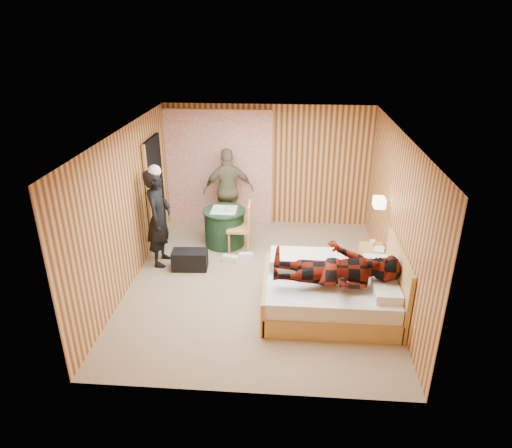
# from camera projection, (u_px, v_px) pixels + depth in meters

# --- Properties ---
(floor) EXTENTS (4.20, 5.00, 0.01)m
(floor) POSITION_uv_depth(u_px,v_px,m) (259.00, 281.00, 7.62)
(floor) COLOR tan
(floor) RESTS_ON ground
(ceiling) EXTENTS (4.20, 5.00, 0.01)m
(ceiling) POSITION_uv_depth(u_px,v_px,m) (259.00, 133.00, 6.60)
(ceiling) COLOR white
(ceiling) RESTS_ON wall_back
(wall_back) EXTENTS (4.20, 0.02, 2.50)m
(wall_back) POSITION_uv_depth(u_px,v_px,m) (268.00, 166.00, 9.38)
(wall_back) COLOR #E9A959
(wall_back) RESTS_ON floor
(wall_left) EXTENTS (0.02, 5.00, 2.50)m
(wall_left) POSITION_uv_depth(u_px,v_px,m) (128.00, 209.00, 7.25)
(wall_left) COLOR #E9A959
(wall_left) RESTS_ON floor
(wall_right) EXTENTS (0.02, 5.00, 2.50)m
(wall_right) POSITION_uv_depth(u_px,v_px,m) (396.00, 216.00, 6.96)
(wall_right) COLOR #E9A959
(wall_right) RESTS_ON floor
(curtain) EXTENTS (2.20, 0.08, 2.40)m
(curtain) POSITION_uv_depth(u_px,v_px,m) (219.00, 168.00, 9.41)
(curtain) COLOR silver
(curtain) RESTS_ON floor
(doorway) EXTENTS (0.06, 0.90, 2.05)m
(doorway) POSITION_uv_depth(u_px,v_px,m) (156.00, 192.00, 8.62)
(doorway) COLOR black
(doorway) RESTS_ON floor
(wall_lamp) EXTENTS (0.26, 0.24, 0.16)m
(wall_lamp) POSITION_uv_depth(u_px,v_px,m) (380.00, 202.00, 7.36)
(wall_lamp) COLOR gold
(wall_lamp) RESTS_ON wall_right
(bed) EXTENTS (1.96, 1.51, 1.04)m
(bed) POSITION_uv_depth(u_px,v_px,m) (331.00, 292.00, 6.78)
(bed) COLOR #ECB560
(bed) RESTS_ON floor
(nightstand) EXTENTS (0.41, 0.55, 0.53)m
(nightstand) POSITION_uv_depth(u_px,v_px,m) (372.00, 262.00, 7.64)
(nightstand) COLOR #ECB560
(nightstand) RESTS_ON floor
(round_table) EXTENTS (0.81, 0.81, 0.72)m
(round_table) POSITION_uv_depth(u_px,v_px,m) (225.00, 227.00, 8.75)
(round_table) COLOR #1C3D26
(round_table) RESTS_ON floor
(chair_far) EXTENTS (0.47, 0.47, 0.93)m
(chair_far) POSITION_uv_depth(u_px,v_px,m) (228.00, 206.00, 9.27)
(chair_far) COLOR #ECB560
(chair_far) RESTS_ON floor
(chair_near) EXTENTS (0.44, 0.44, 0.96)m
(chair_near) POSITION_uv_depth(u_px,v_px,m) (244.00, 224.00, 8.41)
(chair_near) COLOR #ECB560
(chair_near) RESTS_ON floor
(duffel_bag) EXTENTS (0.63, 0.36, 0.34)m
(duffel_bag) POSITION_uv_depth(u_px,v_px,m) (190.00, 260.00, 7.94)
(duffel_bag) COLOR black
(duffel_bag) RESTS_ON floor
(sneaker_left) EXTENTS (0.30, 0.17, 0.12)m
(sneaker_left) POSITION_uv_depth(u_px,v_px,m) (230.00, 259.00, 8.21)
(sneaker_left) COLOR white
(sneaker_left) RESTS_ON floor
(sneaker_right) EXTENTS (0.27, 0.14, 0.11)m
(sneaker_right) POSITION_uv_depth(u_px,v_px,m) (246.00, 256.00, 8.32)
(sneaker_right) COLOR white
(sneaker_right) RESTS_ON floor
(woman_standing) EXTENTS (0.45, 0.65, 1.74)m
(woman_standing) POSITION_uv_depth(u_px,v_px,m) (159.00, 218.00, 7.87)
(woman_standing) COLOR black
(woman_standing) RESTS_ON floor
(man_at_table) EXTENTS (1.08, 0.64, 1.72)m
(man_at_table) POSITION_uv_depth(u_px,v_px,m) (229.00, 190.00, 9.17)
(man_at_table) COLOR #6C6948
(man_at_table) RESTS_ON floor
(man_on_bed) EXTENTS (0.86, 0.67, 1.77)m
(man_on_bed) POSITION_uv_depth(u_px,v_px,m) (337.00, 261.00, 6.30)
(man_on_bed) COLOR #661409
(man_on_bed) RESTS_ON bed
(book_lower) EXTENTS (0.22, 0.26, 0.02)m
(book_lower) POSITION_uv_depth(u_px,v_px,m) (374.00, 250.00, 7.49)
(book_lower) COLOR white
(book_lower) RESTS_ON nightstand
(book_upper) EXTENTS (0.22, 0.26, 0.02)m
(book_upper) POSITION_uv_depth(u_px,v_px,m) (374.00, 248.00, 7.48)
(book_upper) COLOR white
(book_upper) RESTS_ON nightstand
(cup_nightstand) EXTENTS (0.12, 0.12, 0.09)m
(cup_nightstand) POSITION_uv_depth(u_px,v_px,m) (372.00, 243.00, 7.64)
(cup_nightstand) COLOR white
(cup_nightstand) RESTS_ON nightstand
(cup_table) EXTENTS (0.15, 0.15, 0.10)m
(cup_table) POSITION_uv_depth(u_px,v_px,m) (229.00, 208.00, 8.53)
(cup_table) COLOR white
(cup_table) RESTS_ON round_table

